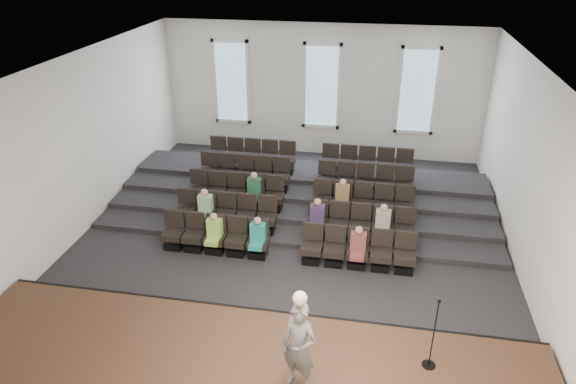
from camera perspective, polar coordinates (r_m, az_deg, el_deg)
name	(u,v)px	position (r m, az deg, el deg)	size (l,w,h in m)	color
ground	(289,247)	(14.40, 0.06, -6.11)	(14.00, 14.00, 0.00)	black
ceiling	(289,67)	(12.41, 0.07, 13.70)	(12.00, 14.00, 0.02)	white
wall_back	(322,91)	(19.77, 3.77, 11.11)	(12.00, 0.04, 5.00)	white
wall_front	(197,368)	(7.53, -10.06, -18.67)	(12.00, 0.04, 5.00)	white
wall_left	(74,149)	(15.38, -22.65, 4.42)	(0.04, 14.00, 5.00)	white
wall_right	(537,183)	(13.59, 25.90, 0.90)	(0.04, 14.00, 5.00)	white
stage	(241,380)	(10.40, -5.29, -20.07)	(11.80, 3.60, 0.50)	#41291C
stage_lip	(262,318)	(11.63, -2.96, -13.85)	(11.80, 0.06, 0.52)	black
risers	(306,191)	(17.02, 1.97, 0.16)	(11.80, 4.80, 0.60)	black
seating_rows	(298,200)	(15.37, 1.09, -0.90)	(6.80, 4.70, 1.67)	black
windows	(322,86)	(19.65, 3.76, 11.62)	(8.44, 0.10, 3.24)	white
audience	(291,216)	(14.25, 0.29, -2.68)	(5.45, 2.64, 1.10)	#99C950
speaker	(299,347)	(9.31, 1.26, -16.83)	(0.66, 0.43, 1.80)	#63605E
mic_stand	(432,347)	(10.29, 15.67, -16.23)	(0.26, 0.26, 1.56)	black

